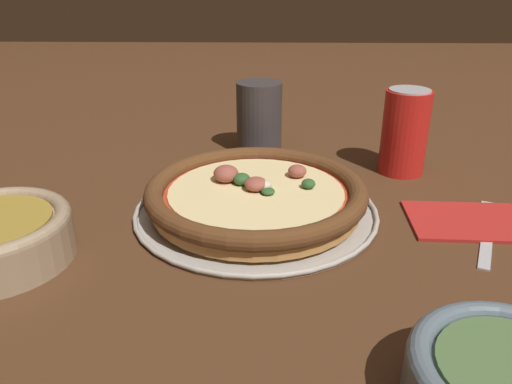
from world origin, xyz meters
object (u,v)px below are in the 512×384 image
at_px(pizza, 256,194).
at_px(fork, 488,227).
at_px(pizza_tray, 256,210).
at_px(drinking_cup, 256,118).
at_px(napkin, 468,220).
at_px(beverage_can, 405,132).

relative_size(pizza, fork, 1.66).
bearing_deg(pizza_tray, fork, 172.84).
xyz_separation_m(pizza_tray, drinking_cup, (0.00, -0.22, 0.05)).
relative_size(napkin, beverage_can, 1.15).
height_order(drinking_cup, napkin, drinking_cup).
height_order(pizza, beverage_can, beverage_can).
distance_m(pizza_tray, napkin, 0.26).
relative_size(pizza, beverage_can, 2.19).
distance_m(pizza, napkin, 0.26).
bearing_deg(napkin, fork, 142.63).
distance_m(pizza_tray, fork, 0.28).
height_order(pizza, drinking_cup, drinking_cup).
distance_m(pizza_tray, beverage_can, 0.26).
height_order(fork, beverage_can, beverage_can).
bearing_deg(pizza, pizza_tray, 98.44).
distance_m(pizza, beverage_can, 0.26).
bearing_deg(fork, napkin, 76.68).
height_order(pizza_tray, fork, pizza_tray).
xyz_separation_m(napkin, beverage_can, (0.04, -0.16, 0.06)).
bearing_deg(pizza_tray, napkin, 175.51).
bearing_deg(beverage_can, napkin, 104.59).
xyz_separation_m(pizza_tray, fork, (-0.27, 0.03, -0.00)).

